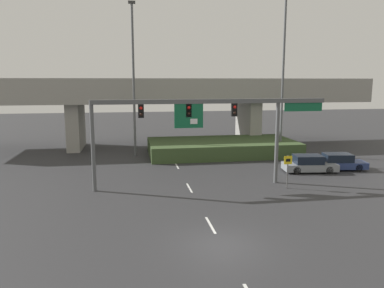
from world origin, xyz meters
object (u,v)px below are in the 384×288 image
object	(u,v)px
signal_gantry	(205,116)
parked_sedan_mid_right	(339,162)
highway_light_pole_far	(134,77)
speed_limit_sign	(288,167)
parked_sedan_near_right	(309,164)
highway_light_pole_near	(283,72)

from	to	relation	value
signal_gantry	parked_sedan_mid_right	bearing A→B (deg)	14.36
parked_sedan_mid_right	highway_light_pole_far	bearing A→B (deg)	161.14
highway_light_pole_far	parked_sedan_mid_right	bearing A→B (deg)	-27.44
speed_limit_sign	parked_sedan_near_right	world-z (taller)	speed_limit_sign
highway_light_pole_far	signal_gantry	bearing A→B (deg)	-68.50
highway_light_pole_near	parked_sedan_mid_right	distance (m)	11.01
parked_sedan_near_right	highway_light_pole_near	bearing A→B (deg)	93.48
speed_limit_sign	parked_sedan_mid_right	size ratio (longest dim) A/B	0.52
speed_limit_sign	parked_sedan_near_right	size ratio (longest dim) A/B	0.53
signal_gantry	highway_light_pole_far	world-z (taller)	highway_light_pole_far
speed_limit_sign	highway_light_pole_far	xyz separation A→B (m)	(-10.66, 14.02, 6.51)
highway_light_pole_near	parked_sedan_near_right	bearing A→B (deg)	-93.59
highway_light_pole_near	highway_light_pole_far	bearing A→B (deg)	172.26
speed_limit_sign	highway_light_pole_far	bearing A→B (deg)	127.24
signal_gantry	parked_sedan_near_right	xyz separation A→B (m)	(9.74, 2.89, -4.57)
signal_gantry	parked_sedan_near_right	bearing A→B (deg)	16.52
signal_gantry	highway_light_pole_far	xyz separation A→B (m)	(-4.89, 12.41, 2.87)
parked_sedan_near_right	signal_gantry	bearing A→B (deg)	-156.41
speed_limit_sign	parked_sedan_mid_right	bearing A→B (deg)	35.03
highway_light_pole_near	highway_light_pole_far	xyz separation A→B (m)	(-15.10, 2.05, -0.57)
highway_light_pole_near	parked_sedan_mid_right	xyz separation A→B (m)	(2.52, -7.10, -8.03)
parked_sedan_mid_right	parked_sedan_near_right	bearing A→B (deg)	-164.35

